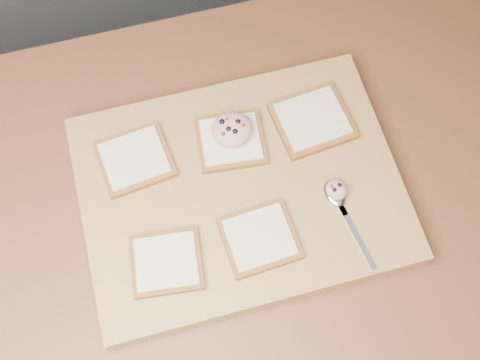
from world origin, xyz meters
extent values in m
plane|color=#515459|center=(0.00, 0.00, 0.00)|extent=(4.00, 4.00, 0.00)
cube|color=slate|center=(0.00, 0.00, 0.42)|extent=(1.90, 0.75, 0.84)
cube|color=brown|center=(0.00, 0.00, 0.87)|extent=(2.00, 0.80, 0.06)
cube|color=tan|center=(0.04, 0.00, 0.92)|extent=(0.53, 0.40, 0.04)
cube|color=brown|center=(-0.12, 0.09, 0.95)|extent=(0.13, 0.12, 0.01)
cube|color=#FFEDC2|center=(-0.12, 0.09, 0.96)|extent=(0.11, 0.10, 0.00)
cube|color=brown|center=(0.04, 0.08, 0.95)|extent=(0.12, 0.11, 0.01)
cube|color=#FFEDC2|center=(0.04, 0.08, 0.96)|extent=(0.11, 0.10, 0.00)
cube|color=brown|center=(0.19, 0.08, 0.95)|extent=(0.14, 0.13, 0.01)
cube|color=#FFEDC2|center=(0.19, 0.08, 0.96)|extent=(0.12, 0.11, 0.00)
cube|color=brown|center=(-0.11, -0.10, 0.95)|extent=(0.12, 0.11, 0.01)
cube|color=#FFEDC2|center=(-0.11, -0.10, 0.96)|extent=(0.10, 0.10, 0.00)
cube|color=brown|center=(0.04, -0.10, 0.95)|extent=(0.12, 0.11, 0.01)
cube|color=#FFEDC2|center=(0.04, -0.10, 0.96)|extent=(0.10, 0.10, 0.00)
ellipsoid|color=#D49E88|center=(0.05, 0.09, 0.97)|extent=(0.07, 0.07, 0.03)
sphere|color=black|center=(0.06, 0.09, 0.99)|extent=(0.01, 0.01, 0.01)
sphere|color=black|center=(0.03, 0.10, 0.99)|extent=(0.01, 0.01, 0.01)
sphere|color=black|center=(0.05, 0.08, 0.99)|extent=(0.01, 0.01, 0.01)
sphere|color=black|center=(0.04, 0.08, 0.99)|extent=(0.01, 0.01, 0.01)
sphere|color=#A5140C|center=(0.06, 0.09, 0.99)|extent=(0.01, 0.01, 0.01)
sphere|color=#A5140C|center=(0.04, 0.10, 0.99)|extent=(0.01, 0.01, 0.01)
sphere|color=#A5140C|center=(0.03, 0.08, 0.99)|extent=(0.01, 0.01, 0.01)
ellipsoid|color=silver|center=(0.18, -0.06, 0.95)|extent=(0.04, 0.05, 0.01)
cube|color=silver|center=(0.19, -0.08, 0.94)|extent=(0.01, 0.03, 0.00)
cube|color=silver|center=(0.19, -0.13, 0.94)|extent=(0.03, 0.12, 0.00)
ellipsoid|color=#D49E88|center=(0.18, -0.06, 0.96)|extent=(0.03, 0.04, 0.02)
sphere|color=black|center=(0.19, -0.05, 0.97)|extent=(0.01, 0.01, 0.01)
sphere|color=black|center=(0.18, -0.06, 0.97)|extent=(0.01, 0.01, 0.01)
sphere|color=#A5140C|center=(0.18, -0.05, 0.97)|extent=(0.01, 0.01, 0.01)
camera|label=1|loc=(-0.07, -0.37, 1.86)|focal=45.00mm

